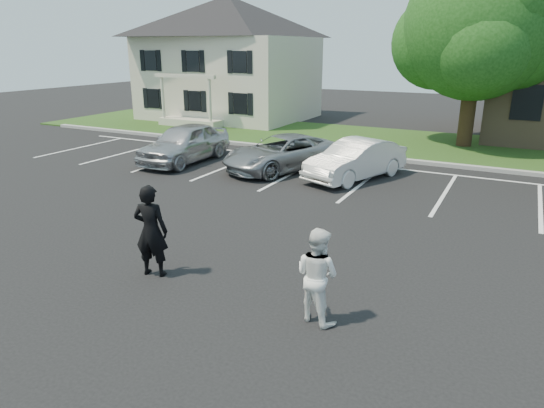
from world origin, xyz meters
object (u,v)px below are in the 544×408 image
at_px(tree, 480,30).
at_px(car_silver_minivan, 282,153).
at_px(car_silver_west, 185,143).
at_px(house, 229,59).
at_px(man_white_shirt, 317,275).
at_px(car_white_sedan, 356,160).
at_px(man_black_suit, 151,231).

distance_m(tree, car_silver_minivan, 11.14).
bearing_deg(car_silver_west, car_silver_minivan, 7.24).
distance_m(house, tree, 15.86).
distance_m(man_white_shirt, car_silver_minivan, 10.96).
relative_size(house, tree, 1.17).
height_order(house, car_silver_west, house).
height_order(man_white_shirt, car_silver_west, man_white_shirt).
xyz_separation_m(man_white_shirt, car_white_sedan, (-2.43, 9.61, -0.15)).
distance_m(tree, car_white_sedan, 9.86).
relative_size(man_black_suit, car_silver_minivan, 0.40).
relative_size(tree, man_white_shirt, 5.10).
height_order(man_black_suit, car_white_sedan, man_black_suit).
bearing_deg(tree, car_silver_west, -138.80).
bearing_deg(car_silver_minivan, man_black_suit, -55.56).
bearing_deg(car_silver_minivan, tree, 79.47).
bearing_deg(car_silver_west, car_white_sedan, 4.51).
xyz_separation_m(house, car_white_sedan, (12.55, -11.48, -3.12)).
xyz_separation_m(house, car_silver_minivan, (9.61, -11.54, -3.15)).
distance_m(tree, man_white_shirt, 18.37).
xyz_separation_m(man_white_shirt, car_silver_west, (-9.63, 8.97, -0.06)).
height_order(house, man_white_shirt, house).
height_order(house, car_white_sedan, house).
xyz_separation_m(man_white_shirt, car_silver_minivan, (-5.37, 9.55, -0.18)).
relative_size(man_white_shirt, car_silver_west, 0.37).
distance_m(tree, man_black_suit, 18.75).
distance_m(house, man_white_shirt, 26.04).
height_order(tree, car_white_sedan, tree).
bearing_deg(car_white_sedan, man_white_shirt, -54.96).
height_order(man_black_suit, man_white_shirt, man_black_suit).
bearing_deg(house, man_black_suit, -61.89).
bearing_deg(man_black_suit, man_white_shirt, 163.88).
height_order(car_silver_west, car_white_sedan, car_silver_west).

